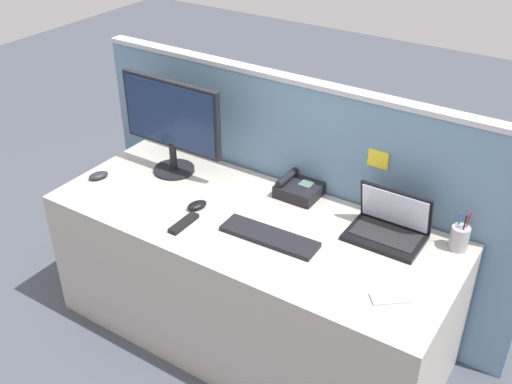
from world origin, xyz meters
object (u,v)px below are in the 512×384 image
object	(u,v)px
keyboard_main	(269,237)
computer_mouse_left_hand	(98,175)
laptop	(389,225)
tv_remote	(184,223)
computer_mouse_right_hand	(197,205)
desk_phone	(298,189)
desktop_monitor	(171,120)
pen_cup	(459,238)
cell_phone_silver_slab	(390,298)

from	to	relation	value
keyboard_main	computer_mouse_left_hand	bearing A→B (deg)	179.47
laptop	tv_remote	bearing A→B (deg)	-151.84
laptop	keyboard_main	world-z (taller)	laptop
tv_remote	computer_mouse_right_hand	bearing A→B (deg)	103.79
desk_phone	computer_mouse_right_hand	size ratio (longest dim) A/B	1.97
desktop_monitor	computer_mouse_right_hand	distance (m)	0.47
laptop	pen_cup	bearing A→B (deg)	13.80
desk_phone	laptop	bearing A→B (deg)	-8.77
desk_phone	computer_mouse_left_hand	size ratio (longest dim) A/B	1.97
pen_cup	desk_phone	bearing A→B (deg)	179.55
desk_phone	computer_mouse_left_hand	bearing A→B (deg)	-156.13
cell_phone_silver_slab	computer_mouse_left_hand	bearing A→B (deg)	-131.36
desktop_monitor	desk_phone	xyz separation A→B (m)	(0.65, 0.13, -0.25)
desktop_monitor	laptop	xyz separation A→B (m)	(1.14, 0.06, -0.23)
keyboard_main	computer_mouse_left_hand	size ratio (longest dim) A/B	4.36
laptop	cell_phone_silver_slab	size ratio (longest dim) A/B	2.21
pen_cup	desktop_monitor	bearing A→B (deg)	-174.87
laptop	computer_mouse_right_hand	world-z (taller)	laptop
keyboard_main	tv_remote	size ratio (longest dim) A/B	2.57
computer_mouse_left_hand	tv_remote	world-z (taller)	computer_mouse_left_hand
keyboard_main	pen_cup	xyz separation A→B (m)	(0.70, 0.37, 0.04)
computer_mouse_right_hand	tv_remote	bearing A→B (deg)	-57.68
computer_mouse_left_hand	tv_remote	xyz separation A→B (m)	(0.62, -0.09, -0.01)
desktop_monitor	tv_remote	size ratio (longest dim) A/B	3.37
cell_phone_silver_slab	tv_remote	world-z (taller)	tv_remote
desktop_monitor	computer_mouse_right_hand	xyz separation A→B (m)	(0.31, -0.22, -0.27)
pen_cup	keyboard_main	bearing A→B (deg)	-152.03
computer_mouse_left_hand	pen_cup	world-z (taller)	pen_cup
desktop_monitor	laptop	size ratio (longest dim) A/B	1.78
desk_phone	tv_remote	distance (m)	0.58
keyboard_main	desktop_monitor	bearing A→B (deg)	159.13
desk_phone	computer_mouse_left_hand	xyz separation A→B (m)	(-0.92, -0.41, -0.02)
desk_phone	computer_mouse_right_hand	world-z (taller)	desk_phone
pen_cup	tv_remote	size ratio (longest dim) A/B	1.12
computer_mouse_left_hand	laptop	bearing A→B (deg)	34.63
laptop	desk_phone	size ratio (longest dim) A/B	1.64
cell_phone_silver_slab	keyboard_main	bearing A→B (deg)	-137.24
desk_phone	pen_cup	bearing A→B (deg)	-0.45
laptop	computer_mouse_right_hand	xyz separation A→B (m)	(-0.83, -0.28, -0.04)
desktop_monitor	cell_phone_silver_slab	world-z (taller)	desktop_monitor
desktop_monitor	tv_remote	world-z (taller)	desktop_monitor
desktop_monitor	computer_mouse_left_hand	xyz separation A→B (m)	(-0.27, -0.27, -0.27)
cell_phone_silver_slab	tv_remote	distance (m)	0.96
computer_mouse_left_hand	pen_cup	xyz separation A→B (m)	(1.69, 0.40, 0.04)
keyboard_main	computer_mouse_left_hand	distance (m)	0.99
desktop_monitor	computer_mouse_left_hand	size ratio (longest dim) A/B	5.73
desk_phone	pen_cup	distance (m)	0.77
desktop_monitor	tv_remote	distance (m)	0.57
desktop_monitor	keyboard_main	distance (m)	0.81
keyboard_main	computer_mouse_left_hand	world-z (taller)	computer_mouse_left_hand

